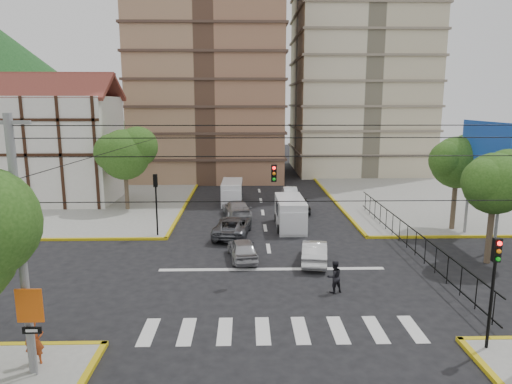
{
  "coord_description": "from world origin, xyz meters",
  "views": [
    {
      "loc": [
        -1.5,
        -23.73,
        9.48
      ],
      "look_at": [
        -0.85,
        4.01,
        4.0
      ],
      "focal_mm": 32.0,
      "sensor_mm": 36.0,
      "label": 1
    }
  ],
  "objects_px": {
    "traffic_light_se": "(494,275)",
    "van_left_lane": "(232,193)",
    "car_silver_front_left": "(243,249)",
    "pedestrian_sw_corner": "(34,342)",
    "pedestrian_crosswalk": "(334,277)",
    "traffic_light_nw": "(156,194)",
    "district_sign": "(30,314)",
    "van_right_lane": "(291,215)",
    "car_white_front_right": "(315,252)"
  },
  "relations": [
    {
      "from": "district_sign",
      "to": "van_right_lane",
      "type": "bearing_deg",
      "value": 60.56
    },
    {
      "from": "car_white_front_right",
      "to": "pedestrian_sw_corner",
      "type": "relative_size",
      "value": 2.38
    },
    {
      "from": "van_left_lane",
      "to": "pedestrian_crosswalk",
      "type": "bearing_deg",
      "value": -73.66
    },
    {
      "from": "pedestrian_sw_corner",
      "to": "van_right_lane",
      "type": "bearing_deg",
      "value": 30.15
    },
    {
      "from": "car_silver_front_left",
      "to": "pedestrian_sw_corner",
      "type": "distance_m",
      "value": 13.65
    },
    {
      "from": "pedestrian_sw_corner",
      "to": "pedestrian_crosswalk",
      "type": "height_order",
      "value": "pedestrian_sw_corner"
    },
    {
      "from": "traffic_light_nw",
      "to": "pedestrian_crosswalk",
      "type": "height_order",
      "value": "traffic_light_nw"
    },
    {
      "from": "van_right_lane",
      "to": "pedestrian_sw_corner",
      "type": "bearing_deg",
      "value": -121.75
    },
    {
      "from": "traffic_light_nw",
      "to": "car_silver_front_left",
      "type": "height_order",
      "value": "traffic_light_nw"
    },
    {
      "from": "traffic_light_se",
      "to": "traffic_light_nw",
      "type": "distance_m",
      "value": 22.06
    },
    {
      "from": "van_left_lane",
      "to": "car_white_front_right",
      "type": "distance_m",
      "value": 17.11
    },
    {
      "from": "district_sign",
      "to": "car_white_front_right",
      "type": "distance_m",
      "value": 16.3
    },
    {
      "from": "traffic_light_se",
      "to": "car_white_front_right",
      "type": "bearing_deg",
      "value": 117.27
    },
    {
      "from": "district_sign",
      "to": "van_left_lane",
      "type": "bearing_deg",
      "value": 77.73
    },
    {
      "from": "traffic_light_nw",
      "to": "district_sign",
      "type": "distance_m",
      "value": 17.08
    },
    {
      "from": "traffic_light_nw",
      "to": "pedestrian_sw_corner",
      "type": "height_order",
      "value": "traffic_light_nw"
    },
    {
      "from": "car_silver_front_left",
      "to": "district_sign",
      "type": "bearing_deg",
      "value": 51.19
    },
    {
      "from": "district_sign",
      "to": "pedestrian_crosswalk",
      "type": "height_order",
      "value": "district_sign"
    },
    {
      "from": "traffic_light_se",
      "to": "van_left_lane",
      "type": "height_order",
      "value": "traffic_light_se"
    },
    {
      "from": "district_sign",
      "to": "car_silver_front_left",
      "type": "distance_m",
      "value": 14.21
    },
    {
      "from": "traffic_light_se",
      "to": "pedestrian_sw_corner",
      "type": "height_order",
      "value": "traffic_light_se"
    },
    {
      "from": "van_right_lane",
      "to": "pedestrian_crosswalk",
      "type": "relative_size",
      "value": 3.09
    },
    {
      "from": "traffic_light_se",
      "to": "traffic_light_nw",
      "type": "bearing_deg",
      "value": 135.0
    },
    {
      "from": "car_silver_front_left",
      "to": "traffic_light_se",
      "type": "bearing_deg",
      "value": 122.98
    },
    {
      "from": "pedestrian_sw_corner",
      "to": "traffic_light_nw",
      "type": "bearing_deg",
      "value": 56.67
    },
    {
      "from": "van_right_lane",
      "to": "pedestrian_sw_corner",
      "type": "height_order",
      "value": "van_right_lane"
    },
    {
      "from": "van_left_lane",
      "to": "pedestrian_sw_corner",
      "type": "xyz_separation_m",
      "value": [
        -6.35,
        -26.99,
        -0.02
      ]
    },
    {
      "from": "traffic_light_se",
      "to": "traffic_light_nw",
      "type": "relative_size",
      "value": 1.0
    },
    {
      "from": "van_left_lane",
      "to": "pedestrian_sw_corner",
      "type": "relative_size",
      "value": 2.75
    },
    {
      "from": "traffic_light_se",
      "to": "district_sign",
      "type": "xyz_separation_m",
      "value": [
        -16.6,
        -1.44,
        -0.66
      ]
    },
    {
      "from": "traffic_light_nw",
      "to": "pedestrian_crosswalk",
      "type": "relative_size",
      "value": 2.65
    },
    {
      "from": "traffic_light_se",
      "to": "van_left_lane",
      "type": "xyz_separation_m",
      "value": [
        -10.57,
        26.29,
        -2.07
      ]
    },
    {
      "from": "traffic_light_se",
      "to": "district_sign",
      "type": "relative_size",
      "value": 1.38
    },
    {
      "from": "traffic_light_se",
      "to": "pedestrian_crosswalk",
      "type": "height_order",
      "value": "traffic_light_se"
    },
    {
      "from": "car_silver_front_left",
      "to": "pedestrian_sw_corner",
      "type": "height_order",
      "value": "pedestrian_sw_corner"
    },
    {
      "from": "pedestrian_sw_corner",
      "to": "district_sign",
      "type": "bearing_deg",
      "value": -94.75
    },
    {
      "from": "van_right_lane",
      "to": "car_white_front_right",
      "type": "xyz_separation_m",
      "value": [
        0.72,
        -7.47,
        -0.44
      ]
    },
    {
      "from": "car_silver_front_left",
      "to": "pedestrian_crosswalk",
      "type": "height_order",
      "value": "pedestrian_crosswalk"
    },
    {
      "from": "car_white_front_right",
      "to": "traffic_light_nw",
      "type": "bearing_deg",
      "value": -19.21
    },
    {
      "from": "traffic_light_se",
      "to": "pedestrian_crosswalk",
      "type": "relative_size",
      "value": 2.65
    },
    {
      "from": "van_left_lane",
      "to": "car_silver_front_left",
      "type": "distance_m",
      "value": 15.6
    },
    {
      "from": "traffic_light_se",
      "to": "district_sign",
      "type": "bearing_deg",
      "value": -175.05
    },
    {
      "from": "traffic_light_nw",
      "to": "pedestrian_crosswalk",
      "type": "distance_m",
      "value": 14.8
    },
    {
      "from": "traffic_light_nw",
      "to": "pedestrian_sw_corner",
      "type": "relative_size",
      "value": 2.54
    },
    {
      "from": "traffic_light_se",
      "to": "van_left_lane",
      "type": "distance_m",
      "value": 28.41
    },
    {
      "from": "car_silver_front_left",
      "to": "pedestrian_crosswalk",
      "type": "xyz_separation_m",
      "value": [
        4.65,
        -5.04,
        0.16
      ]
    },
    {
      "from": "pedestrian_crosswalk",
      "to": "van_right_lane",
      "type": "bearing_deg",
      "value": -105.52
    },
    {
      "from": "van_right_lane",
      "to": "car_silver_front_left",
      "type": "height_order",
      "value": "van_right_lane"
    },
    {
      "from": "pedestrian_crosswalk",
      "to": "district_sign",
      "type": "bearing_deg",
      "value": 10.61
    },
    {
      "from": "district_sign",
      "to": "car_white_front_right",
      "type": "bearing_deg",
      "value": 45.18
    }
  ]
}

